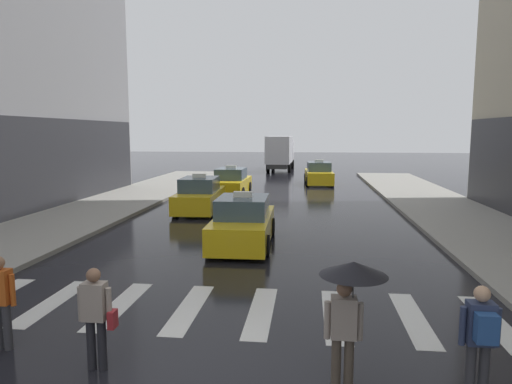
# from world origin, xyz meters

# --- Properties ---
(crosswalk_markings) EXTENTS (11.30, 2.80, 0.01)m
(crosswalk_markings) POSITION_xyz_m (-0.00, 3.00, 0.00)
(crosswalk_markings) COLOR silver
(crosswalk_markings) RESTS_ON ground
(taxi_lead) EXTENTS (1.99, 4.57, 1.80)m
(taxi_lead) POSITION_xyz_m (-0.41, 8.60, 0.72)
(taxi_lead) COLOR yellow
(taxi_lead) RESTS_ON ground
(taxi_second) EXTENTS (2.06, 4.60, 1.80)m
(taxi_second) POSITION_xyz_m (-3.37, 14.78, 0.72)
(taxi_second) COLOR yellow
(taxi_second) RESTS_ON ground
(taxi_third) EXTENTS (1.99, 4.57, 1.80)m
(taxi_third) POSITION_xyz_m (-2.81, 20.41, 0.72)
(taxi_third) COLOR yellow
(taxi_third) RESTS_ON ground
(taxi_fourth) EXTENTS (2.11, 4.62, 1.80)m
(taxi_fourth) POSITION_xyz_m (2.46, 26.80, 0.72)
(taxi_fourth) COLOR yellow
(taxi_fourth) RESTS_ON ground
(box_truck) EXTENTS (2.43, 7.59, 3.35)m
(box_truck) POSITION_xyz_m (-0.99, 37.81, 1.85)
(box_truck) COLOR #2D2D2D
(box_truck) RESTS_ON ground
(pedestrian_with_umbrella) EXTENTS (0.96, 0.96, 1.94)m
(pedestrian_with_umbrella) POSITION_xyz_m (2.32, 0.20, 1.52)
(pedestrian_with_umbrella) COLOR #473D33
(pedestrian_with_umbrella) RESTS_ON ground
(pedestrian_with_backpack) EXTENTS (0.55, 0.43, 1.65)m
(pedestrian_with_backpack) POSITION_xyz_m (4.10, 0.18, 0.97)
(pedestrian_with_backpack) COLOR #333338
(pedestrian_with_backpack) RESTS_ON ground
(pedestrian_with_handbag) EXTENTS (0.60, 0.24, 1.65)m
(pedestrian_with_handbag) POSITION_xyz_m (-1.55, 0.38, 0.93)
(pedestrian_with_handbag) COLOR black
(pedestrian_with_handbag) RESTS_ON ground
(pedestrian_plain_coat) EXTENTS (0.55, 0.24, 1.65)m
(pedestrian_plain_coat) POSITION_xyz_m (-3.48, 0.84, 0.94)
(pedestrian_plain_coat) COLOR #333338
(pedestrian_plain_coat) RESTS_ON ground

